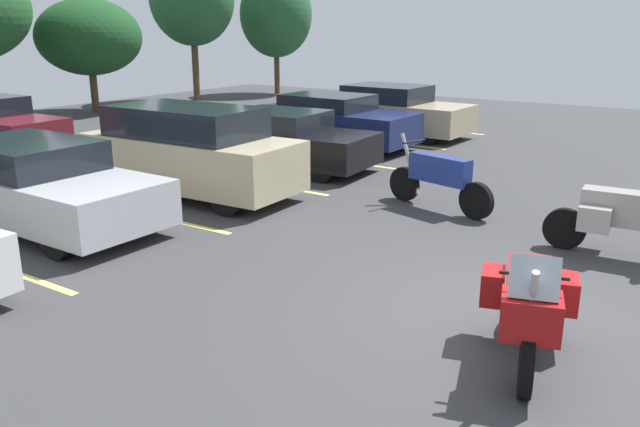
{
  "coord_description": "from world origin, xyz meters",
  "views": [
    {
      "loc": [
        -6.8,
        -2.11,
        3.32
      ],
      "look_at": [
        -0.24,
        2.28,
        0.98
      ],
      "focal_mm": 36.08,
      "sensor_mm": 36.0,
      "label": 1
    }
  ],
  "objects_px": {
    "car_champagne": "(190,151)",
    "car_tan": "(393,111)",
    "motorcycle_touring": "(529,303)",
    "motorcycle_third": "(439,178)",
    "motorcycle_second": "(631,215)",
    "car_silver": "(38,185)",
    "car_navy": "(332,121)",
    "car_black": "(283,140)"
  },
  "relations": [
    {
      "from": "car_tan",
      "to": "motorcycle_third",
      "type": "bearing_deg",
      "value": -146.75
    },
    {
      "from": "motorcycle_touring",
      "to": "car_tan",
      "type": "height_order",
      "value": "car_tan"
    },
    {
      "from": "car_silver",
      "to": "car_tan",
      "type": "distance_m",
      "value": 11.64
    },
    {
      "from": "car_champagne",
      "to": "car_tan",
      "type": "relative_size",
      "value": 0.98
    },
    {
      "from": "motorcycle_second",
      "to": "motorcycle_third",
      "type": "bearing_deg",
      "value": 75.26
    },
    {
      "from": "car_champagne",
      "to": "car_silver",
      "type": "bearing_deg",
      "value": 167.47
    },
    {
      "from": "motorcycle_third",
      "to": "car_navy",
      "type": "distance_m",
      "value": 6.66
    },
    {
      "from": "motorcycle_second",
      "to": "car_silver",
      "type": "height_order",
      "value": "car_silver"
    },
    {
      "from": "motorcycle_second",
      "to": "car_silver",
      "type": "bearing_deg",
      "value": 113.86
    },
    {
      "from": "motorcycle_third",
      "to": "car_navy",
      "type": "height_order",
      "value": "car_navy"
    },
    {
      "from": "car_champagne",
      "to": "car_tan",
      "type": "bearing_deg",
      "value": -0.12
    },
    {
      "from": "motorcycle_second",
      "to": "car_champagne",
      "type": "height_order",
      "value": "car_champagne"
    },
    {
      "from": "motorcycle_second",
      "to": "car_tan",
      "type": "bearing_deg",
      "value": 45.37
    },
    {
      "from": "motorcycle_second",
      "to": "car_black",
      "type": "xyz_separation_m",
      "value": [
        2.17,
        7.9,
        0.01
      ]
    },
    {
      "from": "motorcycle_touring",
      "to": "car_tan",
      "type": "distance_m",
      "value": 13.9
    },
    {
      "from": "motorcycle_third",
      "to": "car_silver",
      "type": "distance_m",
      "value": 7.02
    },
    {
      "from": "car_tan",
      "to": "car_silver",
      "type": "bearing_deg",
      "value": 176.7
    },
    {
      "from": "car_silver",
      "to": "car_navy",
      "type": "bearing_deg",
      "value": -0.77
    },
    {
      "from": "car_silver",
      "to": "car_champagne",
      "type": "xyz_separation_m",
      "value": [
        2.93,
        -0.65,
        0.18
      ]
    },
    {
      "from": "car_navy",
      "to": "car_tan",
      "type": "relative_size",
      "value": 1.02
    },
    {
      "from": "motorcycle_second",
      "to": "car_black",
      "type": "bearing_deg",
      "value": 74.66
    },
    {
      "from": "motorcycle_second",
      "to": "car_navy",
      "type": "distance_m",
      "value": 9.93
    },
    {
      "from": "car_navy",
      "to": "car_tan",
      "type": "distance_m",
      "value": 2.71
    },
    {
      "from": "motorcycle_touring",
      "to": "car_champagne",
      "type": "bearing_deg",
      "value": 68.75
    },
    {
      "from": "motorcycle_third",
      "to": "car_black",
      "type": "bearing_deg",
      "value": 74.22
    },
    {
      "from": "motorcycle_touring",
      "to": "motorcycle_third",
      "type": "bearing_deg",
      "value": 32.83
    },
    {
      "from": "motorcycle_third",
      "to": "car_champagne",
      "type": "height_order",
      "value": "car_champagne"
    },
    {
      "from": "motorcycle_touring",
      "to": "car_silver",
      "type": "distance_m",
      "value": 8.26
    },
    {
      "from": "car_champagne",
      "to": "car_black",
      "type": "distance_m",
      "value": 3.05
    },
    {
      "from": "motorcycle_third",
      "to": "car_black",
      "type": "height_order",
      "value": "car_black"
    },
    {
      "from": "car_tan",
      "to": "car_navy",
      "type": "bearing_deg",
      "value": 168.29
    },
    {
      "from": "motorcycle_touring",
      "to": "car_champagne",
      "type": "xyz_separation_m",
      "value": [
        2.96,
        7.61,
        0.26
      ]
    },
    {
      "from": "motorcycle_touring",
      "to": "car_champagne",
      "type": "distance_m",
      "value": 8.17
    },
    {
      "from": "motorcycle_touring",
      "to": "car_tan",
      "type": "xyz_separation_m",
      "value": [
        11.65,
        7.59,
        0.11
      ]
    },
    {
      "from": "car_tan",
      "to": "motorcycle_second",
      "type": "bearing_deg",
      "value": -134.63
    },
    {
      "from": "car_champagne",
      "to": "car_black",
      "type": "bearing_deg",
      "value": -0.73
    },
    {
      "from": "car_champagne",
      "to": "car_navy",
      "type": "relative_size",
      "value": 0.96
    },
    {
      "from": "motorcycle_third",
      "to": "car_navy",
      "type": "relative_size",
      "value": 0.48
    },
    {
      "from": "car_champagne",
      "to": "motorcycle_second",
      "type": "bearing_deg",
      "value": -83.75
    },
    {
      "from": "motorcycle_touring",
      "to": "car_silver",
      "type": "height_order",
      "value": "car_silver"
    },
    {
      "from": "motorcycle_third",
      "to": "car_champagne",
      "type": "relative_size",
      "value": 0.5
    },
    {
      "from": "car_champagne",
      "to": "car_tan",
      "type": "distance_m",
      "value": 8.69
    }
  ]
}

